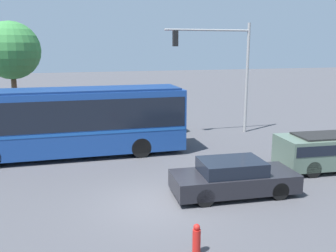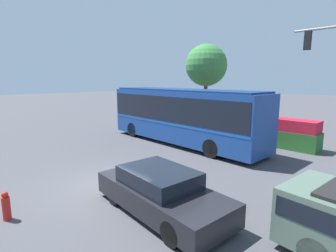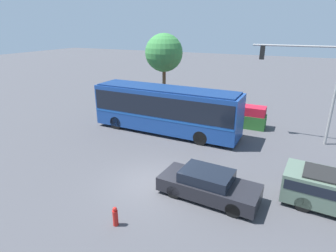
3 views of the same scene
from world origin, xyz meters
name	(u,v)px [view 3 (image 3 of 3)]	position (x,y,z in m)	size (l,w,h in m)	color
ground_plane	(152,183)	(0.00, 0.00, 0.00)	(140.00, 140.00, 0.00)	#444449
city_bus	(165,107)	(-2.53, 6.92, 1.94)	(11.17, 2.79, 3.42)	navy
sedan_foreground	(208,185)	(2.97, 0.08, 0.64)	(4.75, 2.19, 1.35)	black
traffic_light_pole	(314,77)	(6.96, 9.45, 4.49)	(5.50, 0.24, 6.87)	gray
flowering_hedge	(215,112)	(0.19, 10.71, 0.84)	(8.16, 1.29, 1.72)	#286028
street_tree_left	(164,53)	(-5.84, 13.52, 5.18)	(3.59, 3.59, 7.00)	brown
fire_hydrant	(115,217)	(0.20, -3.41, 0.41)	(0.22, 0.22, 0.86)	red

